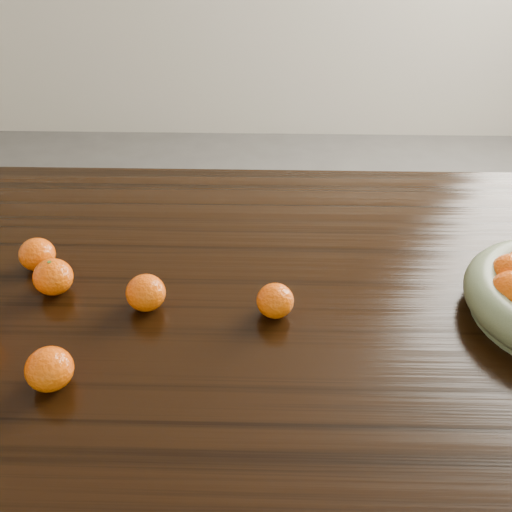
{
  "coord_description": "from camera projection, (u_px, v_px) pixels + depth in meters",
  "views": [
    {
      "loc": [
        -0.0,
        -0.9,
        1.45
      ],
      "look_at": [
        -0.02,
        -0.02,
        0.83
      ],
      "focal_mm": 40.0,
      "sensor_mm": 36.0,
      "label": 1
    }
  ],
  "objects": [
    {
      "name": "ground",
      "position": [
        265.0,
        497.0,
        1.57
      ],
      "size": [
        5.0,
        5.0,
        0.0
      ],
      "primitive_type": "plane",
      "color": "#4D4B48",
      "rests_on": "ground"
    },
    {
      "name": "dining_table",
      "position": [
        268.0,
        317.0,
        1.19
      ],
      "size": [
        2.0,
        1.0,
        0.75
      ],
      "color": "black",
      "rests_on": "ground"
    },
    {
      "name": "loose_orange_0",
      "position": [
        53.0,
        277.0,
        1.1
      ],
      "size": [
        0.08,
        0.08,
        0.07
      ],
      "primitive_type": "ellipsoid",
      "color": "#FF6A07",
      "rests_on": "dining_table"
    },
    {
      "name": "loose_orange_1",
      "position": [
        50.0,
        369.0,
        0.9
      ],
      "size": [
        0.08,
        0.08,
        0.07
      ],
      "primitive_type": "ellipsoid",
      "color": "#FF6A07",
      "rests_on": "dining_table"
    },
    {
      "name": "loose_orange_2",
      "position": [
        275.0,
        301.0,
        1.05
      ],
      "size": [
        0.07,
        0.07,
        0.06
      ],
      "primitive_type": "ellipsoid",
      "color": "#FF6A07",
      "rests_on": "dining_table"
    },
    {
      "name": "loose_orange_3",
      "position": [
        37.0,
        254.0,
        1.16
      ],
      "size": [
        0.07,
        0.07,
        0.07
      ],
      "primitive_type": "ellipsoid",
      "color": "#FF6A07",
      "rests_on": "dining_table"
    },
    {
      "name": "loose_orange_4",
      "position": [
        146.0,
        293.0,
        1.06
      ],
      "size": [
        0.07,
        0.07,
        0.07
      ],
      "primitive_type": "ellipsoid",
      "color": "#FF6A07",
      "rests_on": "dining_table"
    }
  ]
}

